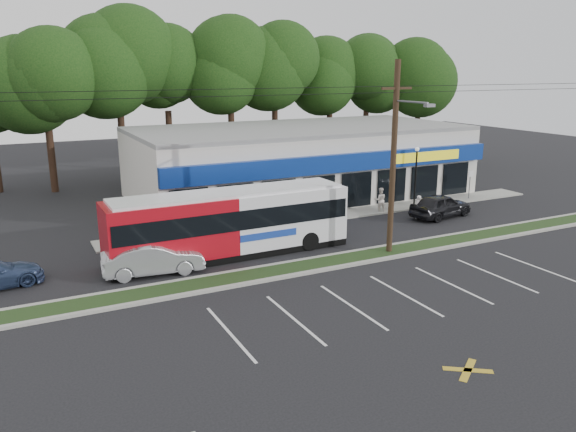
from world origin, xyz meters
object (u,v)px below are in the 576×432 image
at_px(sign_post, 470,179).
at_px(metrobus, 230,222).
at_px(utility_pole, 392,153).
at_px(lamp_post, 416,169).
at_px(pedestrian_a, 418,207).
at_px(pedestrian_b, 380,200).
at_px(car_dark, 441,206).
at_px(car_silver, 153,258).

distance_m(sign_post, metrobus, 21.06).
relative_size(utility_pole, lamp_post, 11.76).
height_order(utility_pole, pedestrian_a, utility_pole).
bearing_deg(pedestrian_a, pedestrian_b, -95.35).
relative_size(car_dark, pedestrian_b, 2.72).
bearing_deg(lamp_post, metrobus, -164.64).
bearing_deg(sign_post, metrobus, -168.84).
relative_size(metrobus, pedestrian_a, 8.31).
bearing_deg(pedestrian_b, pedestrian_a, 137.17).
distance_m(lamp_post, car_silver, 20.78).
relative_size(utility_pole, pedestrian_a, 32.29).
bearing_deg(car_silver, pedestrian_a, -75.97).
height_order(car_dark, pedestrian_b, pedestrian_b).
distance_m(car_silver, pedestrian_a, 18.17).
height_order(car_dark, pedestrian_a, car_dark).
bearing_deg(pedestrian_a, car_silver, -23.26).
xyz_separation_m(lamp_post, pedestrian_a, (-2.00, -2.80, -1.90)).
relative_size(car_silver, pedestrian_a, 3.06).
xyz_separation_m(car_dark, pedestrian_b, (-2.78, 2.91, 0.06)).
bearing_deg(pedestrian_b, sign_post, -158.12).
height_order(sign_post, pedestrian_a, sign_post).
xyz_separation_m(car_silver, pedestrian_b, (16.79, 5.00, 0.07)).
height_order(metrobus, car_dark, metrobus).
bearing_deg(lamp_post, car_dark, -97.57).
height_order(lamp_post, pedestrian_b, lamp_post).
bearing_deg(car_silver, lamp_post, -69.03).
height_order(lamp_post, car_silver, lamp_post).
height_order(metrobus, pedestrian_a, metrobus).
bearing_deg(sign_post, utility_pole, -149.85).
height_order(utility_pole, pedestrian_b, utility_pole).
bearing_deg(utility_pole, metrobus, 154.49).
bearing_deg(car_dark, pedestrian_a, 65.90).
relative_size(lamp_post, pedestrian_a, 2.74).
xyz_separation_m(sign_post, car_dark, (-5.43, -2.98, -0.76)).
xyz_separation_m(utility_pole, pedestrian_b, (4.96, 7.57, -4.56)).
xyz_separation_m(utility_pole, car_dark, (7.74, 4.67, -4.62)).
bearing_deg(pedestrian_a, metrobus, -24.90).
distance_m(metrobus, pedestrian_a, 13.78).
xyz_separation_m(sign_post, metrobus, (-20.66, -4.07, 0.27)).
bearing_deg(sign_post, car_dark, -151.20).
relative_size(lamp_post, car_silver, 0.90).
relative_size(lamp_post, car_dark, 0.92).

